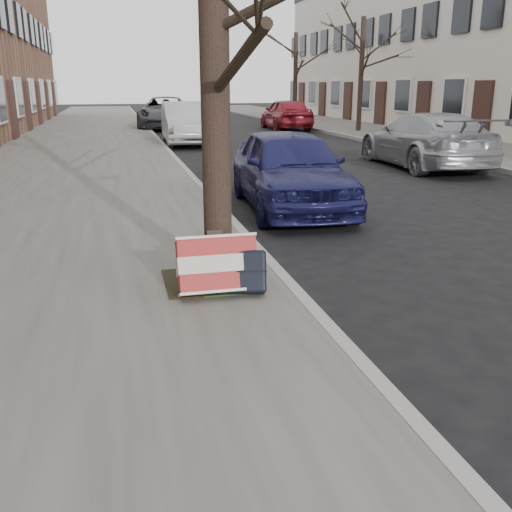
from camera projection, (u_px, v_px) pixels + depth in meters
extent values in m
plane|color=black|center=(461.00, 320.00, 4.92)|extent=(120.00, 120.00, 0.00)
cube|color=slate|center=(85.00, 147.00, 18.00)|extent=(5.00, 70.00, 0.12)
cube|color=slate|center=(414.00, 139.00, 20.64)|extent=(4.00, 70.00, 0.12)
cube|color=black|center=(209.00, 280.00, 5.54)|extent=(0.85, 0.85, 0.02)
cube|color=maroon|center=(217.00, 265.00, 5.13)|extent=(0.71, 0.39, 0.55)
cube|color=black|center=(236.00, 272.00, 5.14)|extent=(0.60, 0.42, 0.43)
imported|color=#19194D|center=(290.00, 169.00, 9.18)|extent=(1.80, 3.91, 1.30)
imported|color=#B2B5BB|center=(186.00, 123.00, 19.28)|extent=(1.63, 4.33, 1.41)
imported|color=#343539|center=(166.00, 113.00, 26.10)|extent=(3.03, 5.41, 1.43)
imported|color=#94969B|center=(425.00, 140.00, 13.85)|extent=(2.11, 4.67, 1.33)
imported|color=maroon|center=(286.00, 114.00, 25.57)|extent=(1.73, 4.10, 1.39)
cylinder|color=black|center=(361.00, 75.00, 23.23)|extent=(0.20, 0.20, 4.44)
cylinder|color=black|center=(295.00, 76.00, 31.43)|extent=(0.24, 0.24, 4.54)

